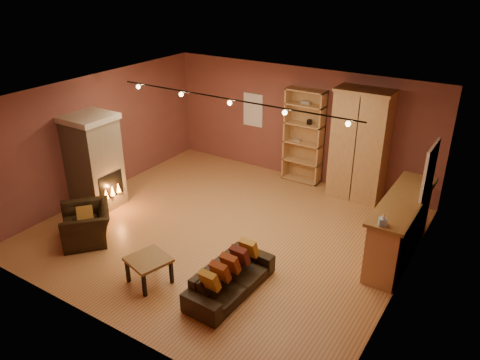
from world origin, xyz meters
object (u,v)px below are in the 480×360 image
Objects in this scene: armoire at (360,145)px; armchair at (86,219)px; bar_counter at (400,227)px; coffee_table at (149,262)px; bookcase at (305,135)px; loveseat at (230,273)px; fireplace at (94,162)px.

armoire reaches higher than armchair.
armoire is 1.03× the size of bar_counter.
armoire reaches higher than coffee_table.
armchair is (-2.35, -4.87, -0.73)m from bookcase.
loveseat is (-0.51, -4.50, -0.92)m from armoire.
bookcase reaches higher than fireplace.
armchair is at bearing -50.97° from fireplace.
armchair is (-5.31, -2.73, -0.15)m from bar_counter.
loveseat is 1.42m from coffee_table.
loveseat is at bearing -78.74° from bookcase.
bookcase is 0.91× the size of armoire.
armoire is 5.43m from coffee_table.
loveseat is 3.30m from armchair.
bar_counter is at bearing 42.93° from coffee_table.
bar_counter is at bearing 14.28° from fireplace.
fireplace reaches higher than loveseat.
fireplace is at bearing 152.50° from coffee_table.
fireplace reaches higher than coffee_table.
fireplace is 5.90m from armoire.
loveseat is 1.44× the size of armchair.
bookcase reaches higher than armchair.
bookcase is 4.87m from loveseat.
bookcase is at bearing 171.97° from armoire.
armoire is at bearing 128.03° from bar_counter.
bar_counter is (1.51, -1.93, -0.68)m from armoire.
bookcase is at bearing 104.65° from armchair.
coffee_table is at bearing -27.50° from fireplace.
armoire is 4.62m from loveseat.
armoire is (1.45, -0.20, 0.10)m from bookcase.
armchair is at bearing 94.75° from loveseat.
armchair is at bearing 169.41° from coffee_table.
loveseat reaches higher than coffee_table.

